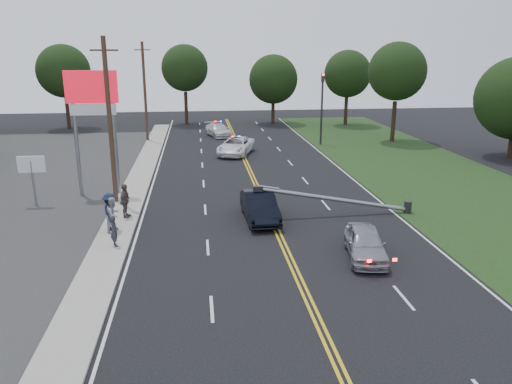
{
  "coord_description": "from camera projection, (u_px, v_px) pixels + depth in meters",
  "views": [
    {
      "loc": [
        -4.02,
        -18.61,
        9.25
      ],
      "look_at": [
        -0.92,
        7.54,
        1.7
      ],
      "focal_mm": 35.0,
      "sensor_mm": 36.0,
      "label": 1
    }
  ],
  "objects": [
    {
      "name": "fallen_streetlight",
      "position": [
        343.0,
        200.0,
        28.62
      ],
      "size": [
        9.36,
        0.44,
        1.91
      ],
      "color": "#2D2D30",
      "rests_on": "ground"
    },
    {
      "name": "tree_5",
      "position": [
        64.0,
        71.0,
        58.66
      ],
      "size": [
        6.2,
        6.2,
        9.88
      ],
      "color": "black",
      "rests_on": "ground"
    },
    {
      "name": "tree_7",
      "position": [
        273.0,
        79.0,
        63.02
      ],
      "size": [
        6.15,
        6.15,
        8.68
      ],
      "color": "black",
      "rests_on": "ground"
    },
    {
      "name": "pylon_sign",
      "position": [
        93.0,
        103.0,
        31.29
      ],
      "size": [
        3.2,
        0.35,
        8.0
      ],
      "color": "gray",
      "rests_on": "ground"
    },
    {
      "name": "waiting_sedan",
      "position": [
        366.0,
        243.0,
        22.8
      ],
      "size": [
        2.36,
        4.38,
        1.41
      ],
      "primitive_type": "imported",
      "rotation": [
        0.0,
        0.0,
        -0.17
      ],
      "color": "#95979C",
      "rests_on": "ground"
    },
    {
      "name": "traffic_signal",
      "position": [
        322.0,
        102.0,
        49.18
      ],
      "size": [
        0.28,
        0.41,
        7.05
      ],
      "color": "#2D2D30",
      "rests_on": "ground"
    },
    {
      "name": "ground",
      "position": [
        299.0,
        280.0,
        20.76
      ],
      "size": [
        120.0,
        120.0,
        0.0
      ],
      "primitive_type": "plane",
      "color": "black",
      "rests_on": "ground"
    },
    {
      "name": "tree_6",
      "position": [
        185.0,
        68.0,
        62.34
      ],
      "size": [
        5.79,
        5.79,
        9.9
      ],
      "color": "black",
      "rests_on": "ground"
    },
    {
      "name": "utility_pole_mid",
      "position": [
        110.0,
        122.0,
        29.78
      ],
      "size": [
        1.6,
        0.28,
        10.0
      ],
      "color": "#382619",
      "rests_on": "ground"
    },
    {
      "name": "grass_verge",
      "position": [
        475.0,
        200.0,
        31.83
      ],
      "size": [
        12.0,
        80.0,
        0.01
      ],
      "primitive_type": "cube",
      "color": "#173213",
      "rests_on": "ground"
    },
    {
      "name": "tree_8",
      "position": [
        348.0,
        74.0,
        61.6
      ],
      "size": [
        5.78,
        5.78,
        9.22
      ],
      "color": "black",
      "rests_on": "ground"
    },
    {
      "name": "bystander_a",
      "position": [
        114.0,
        231.0,
        23.87
      ],
      "size": [
        0.55,
        0.66,
        1.53
      ],
      "primitive_type": "imported",
      "rotation": [
        0.0,
        0.0,
        1.97
      ],
      "color": "#2B2A33",
      "rests_on": "sidewalk"
    },
    {
      "name": "emergency_a",
      "position": [
        236.0,
        146.0,
        45.43
      ],
      "size": [
        4.18,
        6.06,
        1.54
      ],
      "primitive_type": "imported",
      "rotation": [
        0.0,
        0.0,
        -0.32
      ],
      "color": "white",
      "rests_on": "ground"
    },
    {
      "name": "bystander_d",
      "position": [
        125.0,
        201.0,
        27.91
      ],
      "size": [
        0.74,
        1.21,
        1.93
      ],
      "primitive_type": "imported",
      "rotation": [
        0.0,
        0.0,
        1.31
      ],
      "color": "#5B4C49",
      "rests_on": "sidewalk"
    },
    {
      "name": "centerline_yellow",
      "position": [
        266.0,
        207.0,
        30.31
      ],
      "size": [
        0.36,
        80.0,
        0.0
      ],
      "primitive_type": "cube",
      "color": "gold",
      "rests_on": "ground"
    },
    {
      "name": "bystander_c",
      "position": [
        110.0,
        212.0,
        25.94
      ],
      "size": [
        0.83,
        1.34,
        1.99
      ],
      "primitive_type": "imported",
      "rotation": [
        0.0,
        0.0,
        1.64
      ],
      "color": "#161F38",
      "rests_on": "sidewalk"
    },
    {
      "name": "crashed_sedan",
      "position": [
        260.0,
        206.0,
        27.89
      ],
      "size": [
        1.87,
        4.81,
        1.56
      ],
      "primitive_type": "imported",
      "rotation": [
        0.0,
        0.0,
        0.05
      ],
      "color": "black",
      "rests_on": "ground"
    },
    {
      "name": "small_sign",
      "position": [
        32.0,
        169.0,
        29.99
      ],
      "size": [
        1.6,
        0.14,
        3.1
      ],
      "color": "gray",
      "rests_on": "ground"
    },
    {
      "name": "utility_pole_far",
      "position": [
        145.0,
        92.0,
        50.78
      ],
      "size": [
        1.6,
        0.28,
        10.0
      ],
      "color": "#382619",
      "rests_on": "ground"
    },
    {
      "name": "emergency_b",
      "position": [
        218.0,
        130.0,
        54.84
      ],
      "size": [
        3.25,
        5.2,
        1.41
      ],
      "primitive_type": "imported",
      "rotation": [
        0.0,
        0.0,
        0.28
      ],
      "color": "silver",
      "rests_on": "ground"
    },
    {
      "name": "bystander_b",
      "position": [
        113.0,
        214.0,
        25.71
      ],
      "size": [
        1.04,
        1.12,
        1.85
      ],
      "primitive_type": "imported",
      "rotation": [
        0.0,
        0.0,
        1.08
      ],
      "color": "#A1A1A5",
      "rests_on": "sidewalk"
    },
    {
      "name": "tree_9",
      "position": [
        397.0,
        72.0,
        50.05
      ],
      "size": [
        5.82,
        5.82,
        10.02
      ],
      "color": "black",
      "rests_on": "ground"
    },
    {
      "name": "sidewalk",
      "position": [
        125.0,
        211.0,
        29.34
      ],
      "size": [
        1.8,
        70.0,
        0.12
      ],
      "primitive_type": "cube",
      "color": "#A19C92",
      "rests_on": "ground"
    }
  ]
}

